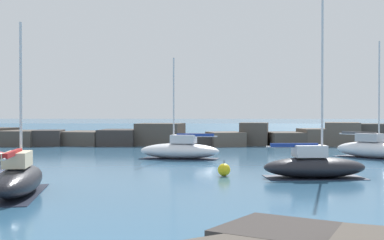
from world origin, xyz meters
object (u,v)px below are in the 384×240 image
Objects in this scene: sailboat_moored_1 at (180,150)px; sailboat_moored_4 at (19,178)px; sailboat_moored_2 at (373,149)px; mooring_buoy_orange_near at (224,170)px; sailboat_moored_3 at (314,165)px.

sailboat_moored_4 is (-6.11, -18.05, 0.02)m from sailboat_moored_1.
mooring_buoy_orange_near is (-12.00, -12.01, -0.38)m from sailboat_moored_2.
sailboat_moored_3 is 4.90m from mooring_buoy_orange_near.
sailboat_moored_4 is at bearing -142.32° from mooring_buoy_orange_near.
sailboat_moored_3 reaches higher than sailboat_moored_2.
mooring_buoy_orange_near is (2.95, -11.05, -0.33)m from sailboat_moored_1.
sailboat_moored_4 is at bearing -137.93° from sailboat_moored_2.
mooring_buoy_orange_near is at bearing -75.07° from sailboat_moored_1.
sailboat_moored_3 is at bearing -7.66° from mooring_buoy_orange_near.
sailboat_moored_2 is 28.37m from sailboat_moored_4.
sailboat_moored_1 is 1.03× the size of sailboat_moored_4.
sailboat_moored_3 is 15.28m from sailboat_moored_4.
sailboat_moored_1 is 19.06m from sailboat_moored_4.
sailboat_moored_2 is at bearing 3.67° from sailboat_moored_1.
sailboat_moored_4 is 8.30× the size of mooring_buoy_orange_near.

